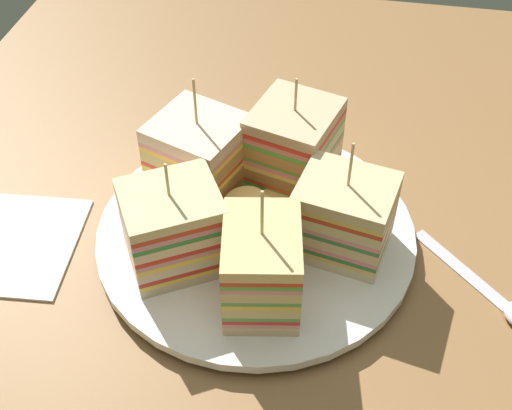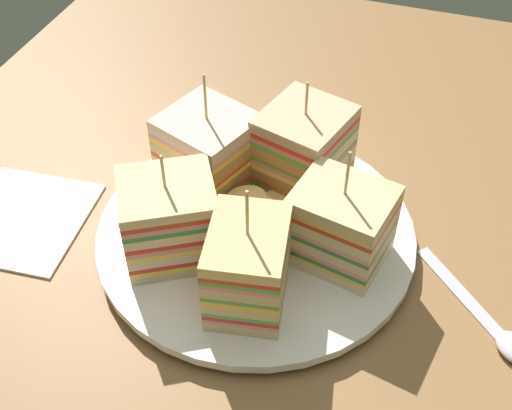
# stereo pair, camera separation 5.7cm
# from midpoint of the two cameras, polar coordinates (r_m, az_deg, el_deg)

# --- Properties ---
(ground_plane) EXTENTS (0.98, 0.78, 0.02)m
(ground_plane) POSITION_cam_midpoint_polar(r_m,az_deg,el_deg) (0.61, -2.68, -3.82)
(ground_plane) COLOR olive
(plate) EXTENTS (0.29, 0.29, 0.02)m
(plate) POSITION_cam_midpoint_polar(r_m,az_deg,el_deg) (0.60, -2.74, -2.62)
(plate) COLOR white
(plate) RESTS_ON ground_plane
(sandwich_wedge_0) EXTENTS (0.09, 0.09, 0.11)m
(sandwich_wedge_0) POSITION_cam_midpoint_polar(r_m,az_deg,el_deg) (0.62, 0.54, 4.97)
(sandwich_wedge_0) COLOR beige
(sandwich_wedge_0) RESTS_ON plate
(sandwich_wedge_1) EXTENTS (0.10, 0.10, 0.12)m
(sandwich_wedge_1) POSITION_cam_midpoint_polar(r_m,az_deg,el_deg) (0.61, -7.53, 4.04)
(sandwich_wedge_1) COLOR #E0C57D
(sandwich_wedge_1) RESTS_ON plate
(sandwich_wedge_2) EXTENTS (0.10, 0.10, 0.11)m
(sandwich_wedge_2) POSITION_cam_midpoint_polar(r_m,az_deg,el_deg) (0.55, -10.05, -2.12)
(sandwich_wedge_2) COLOR beige
(sandwich_wedge_2) RESTS_ON plate
(sandwich_wedge_3) EXTENTS (0.09, 0.07, 0.12)m
(sandwich_wedge_3) POSITION_cam_midpoint_polar(r_m,az_deg,el_deg) (0.52, -2.70, -5.45)
(sandwich_wedge_3) COLOR beige
(sandwich_wedge_3) RESTS_ON plate
(sandwich_wedge_4) EXTENTS (0.08, 0.09, 0.11)m
(sandwich_wedge_4) POSITION_cam_midpoint_polar(r_m,az_deg,el_deg) (0.56, 4.61, -1.12)
(sandwich_wedge_4) COLOR beige
(sandwich_wedge_4) RESTS_ON plate
(chip_pile) EXTENTS (0.07, 0.07, 0.03)m
(chip_pile) POSITION_cam_midpoint_polar(r_m,az_deg,el_deg) (0.59, -2.52, -0.41)
(chip_pile) COLOR #E8D071
(chip_pile) RESTS_ON plate
(salad_garnish) EXTENTS (0.06, 0.06, 0.01)m
(salad_garnish) POSITION_cam_midpoint_polar(r_m,az_deg,el_deg) (0.67, -3.55, 4.47)
(salad_garnish) COLOR #469442
(salad_garnish) RESTS_ON plate
(spoon) EXTENTS (0.11, 0.11, 0.01)m
(spoon) POSITION_cam_midpoint_polar(r_m,az_deg,el_deg) (0.58, 18.01, -8.23)
(spoon) COLOR silver
(spoon) RESTS_ON ground_plane
(napkin) EXTENTS (0.13, 0.12, 0.01)m
(napkin) POSITION_cam_midpoint_polar(r_m,az_deg,el_deg) (0.65, -22.58, -3.11)
(napkin) COLOR white
(napkin) RESTS_ON ground_plane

